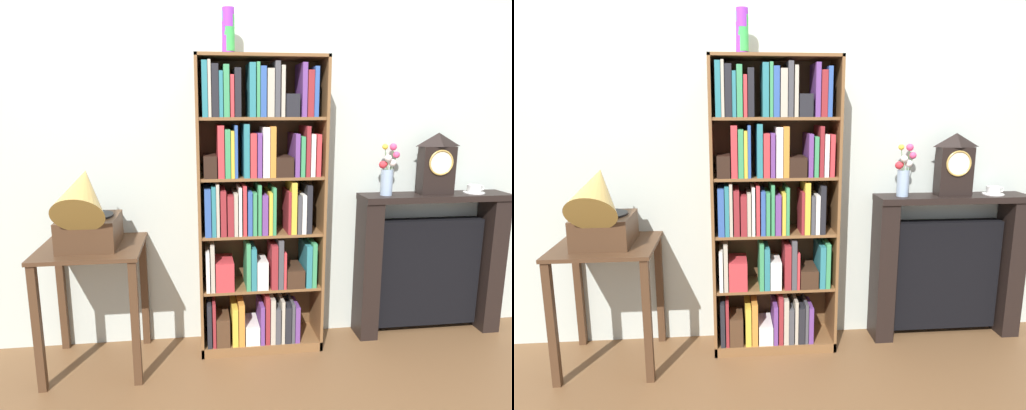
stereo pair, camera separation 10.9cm
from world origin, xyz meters
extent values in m
cube|color=brown|center=(0.00, 0.00, -0.01)|extent=(7.53, 6.40, 0.02)
cube|color=beige|center=(0.09, 0.34, 1.31)|extent=(4.53, 0.08, 2.62)
cube|color=brown|center=(-0.38, 0.15, 0.91)|extent=(0.02, 0.30, 1.82)
cube|color=brown|center=(0.38, 0.15, 0.91)|extent=(0.02, 0.30, 1.82)
cube|color=brown|center=(0.00, 0.29, 0.91)|extent=(0.77, 0.01, 1.82)
cube|color=brown|center=(0.00, 0.15, 1.81)|extent=(0.77, 0.30, 0.02)
cube|color=brown|center=(0.00, 0.15, 0.03)|extent=(0.77, 0.30, 0.06)
cube|color=black|center=(-0.33, 0.11, 0.20)|extent=(0.03, 0.21, 0.28)
cube|color=maroon|center=(-0.30, 0.11, 0.21)|extent=(0.02, 0.20, 0.29)
cube|color=#472D1C|center=(-0.25, 0.11, 0.15)|extent=(0.08, 0.20, 0.18)
cube|color=gold|center=(-0.17, 0.13, 0.18)|extent=(0.04, 0.23, 0.25)
cube|color=orange|center=(-0.13, 0.11, 0.20)|extent=(0.04, 0.20, 0.27)
cube|color=white|center=(-0.06, 0.13, 0.12)|extent=(0.09, 0.23, 0.12)
cube|color=#663884|center=(0.00, 0.14, 0.19)|extent=(0.03, 0.25, 0.25)
cube|color=maroon|center=(0.03, 0.13, 0.22)|extent=(0.03, 0.24, 0.31)
cube|color=#B2A893|center=(0.07, 0.12, 0.21)|extent=(0.03, 0.21, 0.30)
cube|color=#424247|center=(0.10, 0.12, 0.18)|extent=(0.03, 0.21, 0.23)
cube|color=#B2A893|center=(0.13, 0.14, 0.20)|extent=(0.02, 0.25, 0.28)
cube|color=black|center=(0.16, 0.11, 0.18)|extent=(0.04, 0.21, 0.24)
cube|color=#424247|center=(0.20, 0.12, 0.19)|extent=(0.02, 0.21, 0.26)
cube|color=#663884|center=(0.22, 0.11, 0.18)|extent=(0.03, 0.19, 0.24)
cube|color=brown|center=(0.00, 0.15, 0.42)|extent=(0.73, 0.28, 0.02)
cube|color=white|center=(-0.33, 0.14, 0.55)|extent=(0.02, 0.25, 0.25)
cube|color=#B2A893|center=(-0.30, 0.11, 0.57)|extent=(0.02, 0.20, 0.30)
cube|color=#C63338|center=(-0.23, 0.12, 0.52)|extent=(0.11, 0.22, 0.18)
cube|color=#388E56|center=(-0.09, 0.12, 0.57)|extent=(0.03, 0.21, 0.29)
cube|color=teal|center=(-0.05, 0.11, 0.56)|extent=(0.03, 0.20, 0.26)
cube|color=white|center=(0.00, 0.10, 0.52)|extent=(0.07, 0.18, 0.18)
cube|color=maroon|center=(0.07, 0.11, 0.57)|extent=(0.04, 0.20, 0.28)
cube|color=#424247|center=(0.11, 0.13, 0.58)|extent=(0.03, 0.24, 0.31)
cube|color=#C63338|center=(0.14, 0.12, 0.54)|extent=(0.02, 0.23, 0.23)
cube|color=#382316|center=(0.21, 0.12, 0.48)|extent=(0.11, 0.22, 0.12)
cube|color=teal|center=(0.29, 0.14, 0.56)|extent=(0.03, 0.25, 0.27)
cube|color=#388E56|center=(0.32, 0.13, 0.57)|extent=(0.03, 0.23, 0.29)
cube|color=brown|center=(0.00, 0.15, 0.77)|extent=(0.73, 0.28, 0.02)
cube|color=#2D519E|center=(-0.33, 0.14, 0.92)|extent=(0.04, 0.25, 0.29)
cube|color=teal|center=(-0.29, 0.11, 0.93)|extent=(0.02, 0.20, 0.30)
cube|color=#B2A893|center=(-0.27, 0.14, 0.93)|extent=(0.02, 0.25, 0.31)
cube|color=maroon|center=(-0.23, 0.13, 0.91)|extent=(0.03, 0.23, 0.27)
cube|color=maroon|center=(-0.19, 0.11, 0.90)|extent=(0.04, 0.20, 0.24)
cube|color=#B2A893|center=(-0.16, 0.13, 0.90)|extent=(0.02, 0.25, 0.26)
cube|color=white|center=(-0.14, 0.11, 0.92)|extent=(0.02, 0.20, 0.29)
cube|color=#C63338|center=(-0.11, 0.12, 0.93)|extent=(0.02, 0.22, 0.30)
cube|color=#2D519E|center=(-0.08, 0.13, 0.91)|extent=(0.03, 0.24, 0.27)
cube|color=#388E56|center=(-0.05, 0.12, 0.90)|extent=(0.02, 0.22, 0.26)
cube|color=#388E56|center=(-0.02, 0.13, 0.93)|extent=(0.02, 0.24, 0.30)
cube|color=#663884|center=(0.01, 0.14, 0.90)|extent=(0.03, 0.25, 0.24)
cube|color=gold|center=(0.05, 0.13, 0.90)|extent=(0.02, 0.23, 0.26)
cube|color=#388E56|center=(0.07, 0.12, 0.92)|extent=(0.02, 0.22, 0.29)
cube|color=maroon|center=(0.16, 0.12, 0.91)|extent=(0.02, 0.21, 0.26)
cube|color=gold|center=(0.19, 0.12, 0.93)|extent=(0.03, 0.22, 0.32)
cube|color=#424247|center=(0.22, 0.13, 0.89)|extent=(0.02, 0.25, 0.23)
cube|color=white|center=(0.25, 0.11, 0.90)|extent=(0.03, 0.20, 0.24)
cube|color=black|center=(0.28, 0.12, 0.92)|extent=(0.03, 0.22, 0.30)
cube|color=brown|center=(0.00, 0.15, 1.12)|extent=(0.73, 0.28, 0.02)
cube|color=black|center=(-0.31, 0.11, 1.19)|extent=(0.08, 0.20, 0.13)
cube|color=#C63338|center=(-0.24, 0.14, 1.28)|extent=(0.04, 0.25, 0.30)
cube|color=#388E56|center=(-0.21, 0.13, 1.26)|extent=(0.03, 0.23, 0.28)
cube|color=gold|center=(-0.18, 0.11, 1.26)|extent=(0.02, 0.20, 0.27)
cube|color=#2D519E|center=(-0.16, 0.13, 1.28)|extent=(0.02, 0.24, 0.30)
cube|color=teal|center=(-0.10, 0.14, 1.28)|extent=(0.03, 0.25, 0.31)
cube|color=#C63338|center=(-0.06, 0.12, 1.25)|extent=(0.04, 0.21, 0.26)
cube|color=#663884|center=(-0.02, 0.14, 1.25)|extent=(0.03, 0.25, 0.26)
cube|color=white|center=(0.02, 0.11, 1.27)|extent=(0.04, 0.20, 0.29)
cube|color=orange|center=(0.06, 0.11, 1.27)|extent=(0.03, 0.20, 0.30)
cube|color=black|center=(0.13, 0.11, 1.18)|extent=(0.10, 0.20, 0.12)
cube|color=#663884|center=(0.20, 0.14, 1.25)|extent=(0.03, 0.25, 0.25)
cube|color=#388E56|center=(0.24, 0.12, 1.24)|extent=(0.02, 0.23, 0.24)
cube|color=maroon|center=(0.27, 0.13, 1.27)|extent=(0.02, 0.23, 0.30)
cube|color=white|center=(0.30, 0.12, 1.25)|extent=(0.03, 0.22, 0.25)
cube|color=#C63338|center=(0.33, 0.13, 1.25)|extent=(0.03, 0.24, 0.25)
cube|color=brown|center=(0.00, 0.15, 1.46)|extent=(0.73, 0.28, 0.02)
cube|color=teal|center=(-0.33, 0.11, 1.63)|extent=(0.03, 0.20, 0.31)
cube|color=#B2A893|center=(-0.30, 0.14, 1.63)|extent=(0.02, 0.25, 0.31)
cube|color=black|center=(-0.27, 0.12, 1.62)|extent=(0.04, 0.22, 0.29)
cube|color=teal|center=(-0.24, 0.12, 1.60)|extent=(0.02, 0.22, 0.25)
cube|color=#388E56|center=(-0.21, 0.12, 1.62)|extent=(0.03, 0.21, 0.29)
cube|color=#C63338|center=(-0.18, 0.11, 1.59)|extent=(0.02, 0.20, 0.23)
cube|color=black|center=(-0.14, 0.13, 1.61)|extent=(0.04, 0.24, 0.27)
cube|color=teal|center=(-0.06, 0.13, 1.62)|extent=(0.03, 0.23, 0.30)
cube|color=#388E56|center=(-0.03, 0.13, 1.62)|extent=(0.02, 0.23, 0.30)
cube|color=#2D519E|center=(0.00, 0.13, 1.61)|extent=(0.03, 0.23, 0.28)
cube|color=#B2A893|center=(0.04, 0.13, 1.61)|extent=(0.04, 0.23, 0.27)
cube|color=#424247|center=(0.08, 0.12, 1.63)|extent=(0.03, 0.22, 0.31)
cube|color=#B2A893|center=(0.11, 0.13, 1.62)|extent=(0.02, 0.23, 0.29)
cube|color=black|center=(0.17, 0.11, 1.54)|extent=(0.08, 0.19, 0.13)
cube|color=#663884|center=(0.24, 0.12, 1.62)|extent=(0.03, 0.22, 0.30)
cube|color=maroon|center=(0.27, 0.14, 1.60)|extent=(0.04, 0.25, 0.26)
cube|color=#2D519E|center=(0.31, 0.11, 1.61)|extent=(0.03, 0.21, 0.28)
cylinder|color=purple|center=(-0.19, 0.14, 1.87)|extent=(0.07, 0.07, 0.10)
cylinder|color=green|center=(-0.18, 0.14, 1.89)|extent=(0.07, 0.07, 0.10)
cylinder|color=blue|center=(-0.19, 0.14, 1.91)|extent=(0.07, 0.07, 0.10)
cylinder|color=yellow|center=(-0.19, 0.15, 1.93)|extent=(0.07, 0.07, 0.10)
cylinder|color=purple|center=(-0.19, 0.14, 1.95)|extent=(0.07, 0.07, 0.10)
cylinder|color=green|center=(-0.19, 0.15, 1.97)|extent=(0.07, 0.07, 0.10)
cylinder|color=green|center=(-0.18, 0.14, 1.99)|extent=(0.07, 0.07, 0.10)
cylinder|color=#28B2B7|center=(-0.19, 0.14, 2.01)|extent=(0.07, 0.07, 0.10)
cylinder|color=purple|center=(-0.19, 0.14, 2.02)|extent=(0.07, 0.07, 0.10)
cube|color=#472D1C|center=(-1.00, 0.03, 0.74)|extent=(0.58, 0.54, 0.02)
cube|color=#472D1C|center=(-1.25, -0.21, 0.36)|extent=(0.04, 0.04, 0.73)
cube|color=#472D1C|center=(-0.74, -0.21, 0.36)|extent=(0.04, 0.04, 0.73)
cube|color=#472D1C|center=(-1.25, 0.27, 0.36)|extent=(0.04, 0.04, 0.73)
cube|color=#472D1C|center=(-0.74, 0.27, 0.36)|extent=(0.04, 0.04, 0.73)
cube|color=#472D1C|center=(-1.00, 0.03, 0.83)|extent=(0.31, 0.35, 0.17)
cylinder|color=black|center=(-1.00, 0.03, 0.93)|extent=(0.27, 0.27, 0.01)
cylinder|color=#B79347|center=(-1.00, -0.02, 0.95)|extent=(0.03, 0.03, 0.06)
cone|color=#B79347|center=(-1.00, -0.09, 1.08)|extent=(0.27, 0.42, 0.42)
cube|color=black|center=(1.17, 0.19, 0.95)|extent=(1.00, 0.22, 0.04)
cube|color=black|center=(0.73, 0.19, 0.47)|extent=(0.12, 0.20, 0.93)
cube|color=black|center=(1.61, 0.19, 0.47)|extent=(0.12, 0.20, 0.93)
cube|color=black|center=(1.17, 0.22, 0.42)|extent=(0.72, 0.11, 0.74)
cube|color=black|center=(1.16, 0.19, 1.13)|extent=(0.22, 0.10, 0.31)
pyramid|color=black|center=(1.16, 0.19, 1.33)|extent=(0.22, 0.10, 0.09)
cylinder|color=silver|center=(1.16, 0.14, 1.18)|extent=(0.15, 0.01, 0.15)
torus|color=#B79347|center=(1.16, 0.13, 1.18)|extent=(0.16, 0.01, 0.16)
cylinder|color=#99B2D1|center=(0.83, 0.19, 1.05)|extent=(0.08, 0.08, 0.17)
cylinder|color=#4C753D|center=(0.86, 0.20, 1.11)|extent=(0.06, 0.02, 0.24)
sphere|color=#EA4275|center=(0.89, 0.21, 1.23)|extent=(0.04, 0.04, 0.04)
cylinder|color=#4C753D|center=(0.84, 0.17, 1.08)|extent=(0.03, 0.01, 0.20)
sphere|color=silver|center=(0.85, 0.17, 1.18)|extent=(0.05, 0.05, 0.05)
cylinder|color=#4C753D|center=(0.82, 0.18, 1.13)|extent=(0.04, 0.01, 0.30)
sphere|color=yellow|center=(0.80, 0.19, 1.28)|extent=(0.04, 0.04, 0.04)
cylinder|color=#4C753D|center=(0.81, 0.19, 1.08)|extent=(0.01, 0.03, 0.19)
sphere|color=red|center=(0.81, 0.18, 1.17)|extent=(0.03, 0.03, 0.03)
cylinder|color=#4C753D|center=(0.86, 0.22, 1.13)|extent=(0.05, 0.04, 0.29)
sphere|color=#EA4275|center=(0.88, 0.24, 1.28)|extent=(0.05, 0.05, 0.05)
cylinder|color=#4C753D|center=(0.81, 0.19, 1.08)|extent=(0.03, 0.02, 0.18)
sphere|color=red|center=(0.80, 0.19, 1.17)|extent=(0.05, 0.05, 0.05)
cylinder|color=#4C753D|center=(0.82, 0.17, 1.10)|extent=(0.02, 0.04, 0.23)
sphere|color=silver|center=(0.81, 0.15, 1.21)|extent=(0.04, 0.04, 0.04)
cylinder|color=white|center=(1.44, 0.19, 0.97)|extent=(0.13, 0.13, 0.01)
cylinder|color=white|center=(1.44, 0.19, 1.00)|extent=(0.09, 0.09, 0.05)
torus|color=white|center=(1.49, 0.19, 1.00)|extent=(0.04, 0.01, 0.04)
camera|label=1|loc=(-0.38, -2.61, 1.53)|focal=32.35mm
camera|label=2|loc=(-0.28, -2.62, 1.53)|focal=32.35mm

